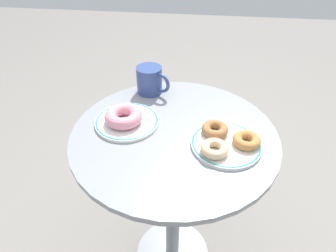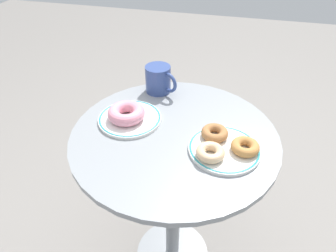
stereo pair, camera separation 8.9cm
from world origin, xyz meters
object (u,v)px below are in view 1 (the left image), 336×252
(plate_right, at_px, (226,144))
(coffee_mug, at_px, (150,80))
(donut_cinnamon, at_px, (215,129))
(donut_glazed, at_px, (215,148))
(plate_left, at_px, (127,121))
(donut_pink_frosted, at_px, (124,116))
(donut_old_fashioned, at_px, (247,140))
(cafe_table, at_px, (173,180))

(plate_right, distance_m, coffee_mug, 0.38)
(donut_cinnamon, distance_m, donut_glazed, 0.09)
(donut_glazed, xyz_separation_m, coffee_mug, (-0.23, 0.31, 0.02))
(plate_left, distance_m, donut_pink_frosted, 0.03)
(plate_left, distance_m, donut_old_fashioned, 0.37)
(donut_old_fashioned, height_order, coffee_mug, coffee_mug)
(donut_cinnamon, xyz_separation_m, donut_glazed, (-0.00, -0.09, 0.00))
(donut_old_fashioned, xyz_separation_m, donut_cinnamon, (-0.09, 0.04, 0.00))
(donut_cinnamon, bearing_deg, donut_old_fashioned, -25.24)
(donut_old_fashioned, distance_m, coffee_mug, 0.42)
(donut_cinnamon, bearing_deg, donut_pink_frosted, 175.92)
(donut_cinnamon, height_order, coffee_mug, coffee_mug)
(coffee_mug, bearing_deg, plate_left, -102.15)
(donut_glazed, bearing_deg, plate_left, 156.93)
(plate_right, bearing_deg, donut_old_fashioned, 2.61)
(cafe_table, distance_m, plate_left, 0.27)
(donut_glazed, bearing_deg, plate_right, 51.83)
(donut_glazed, relative_size, coffee_mug, 0.62)
(donut_pink_frosted, bearing_deg, plate_right, -11.58)
(cafe_table, xyz_separation_m, donut_glazed, (0.12, -0.09, 0.24))
(donut_pink_frosted, bearing_deg, donut_old_fashioned, -9.50)
(donut_glazed, bearing_deg, donut_old_fashioned, 27.22)
(plate_left, distance_m, donut_cinnamon, 0.28)
(cafe_table, distance_m, donut_old_fashioned, 0.32)
(plate_left, bearing_deg, plate_right, -13.32)
(donut_glazed, distance_m, coffee_mug, 0.39)
(donut_pink_frosted, height_order, donut_old_fashioned, donut_pink_frosted)
(donut_cinnamon, relative_size, donut_glazed, 1.00)
(coffee_mug, bearing_deg, cafe_table, -63.83)
(donut_old_fashioned, bearing_deg, coffee_mug, 140.28)
(donut_old_fashioned, relative_size, donut_glazed, 1.00)
(plate_right, height_order, donut_glazed, donut_glazed)
(plate_right, bearing_deg, plate_left, 166.68)
(donut_pink_frosted, bearing_deg, donut_glazed, -21.09)
(plate_left, relative_size, donut_cinnamon, 2.56)
(donut_old_fashioned, bearing_deg, donut_pink_frosted, 170.50)
(cafe_table, height_order, donut_cinnamon, donut_cinnamon)
(plate_right, distance_m, donut_old_fashioned, 0.06)
(donut_old_fashioned, bearing_deg, plate_right, -177.39)
(coffee_mug, bearing_deg, donut_glazed, -53.53)
(cafe_table, height_order, donut_pink_frosted, donut_pink_frosted)
(donut_old_fashioned, distance_m, donut_cinnamon, 0.10)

